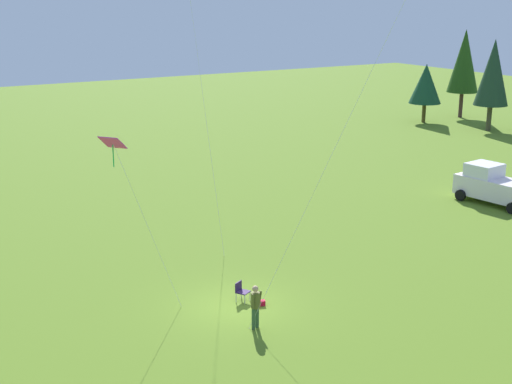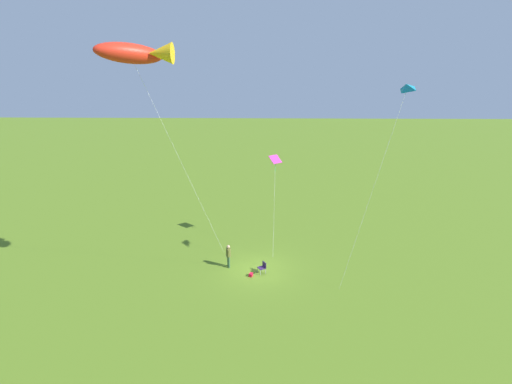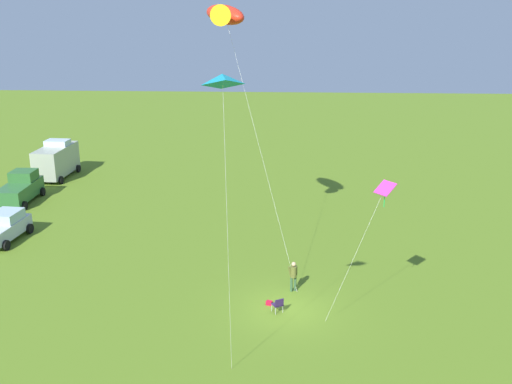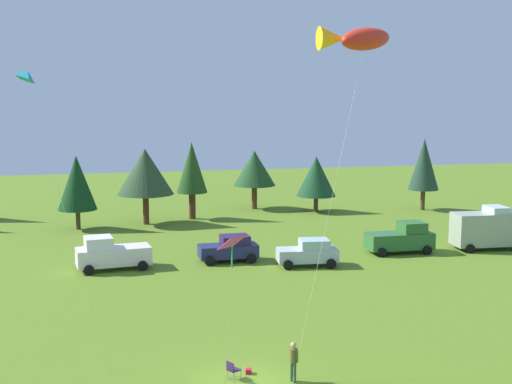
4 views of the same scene
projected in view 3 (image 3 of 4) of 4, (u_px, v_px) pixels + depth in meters
The scene contains 10 objects.
ground_plane at pixel (287, 310), 30.98m from camera, with size 160.00×160.00×0.00m, color #55751E.
person_kite_flyer at pixel (293, 274), 32.69m from camera, with size 0.43×0.55×1.74m.
folding_chair at pixel (278, 304), 30.54m from camera, with size 0.65×0.65×0.82m.
backpack_on_grass at pixel (269, 303), 31.45m from camera, with size 0.32×0.22×0.22m, color red.
car_silver_compact at pixel (4, 227), 39.84m from camera, with size 4.36×2.55×1.89m.
truck_green_flatbed at pixel (20, 188), 47.60m from camera, with size 5.01×2.42×2.34m.
van_motorhome_grey at pixel (56, 160), 54.15m from camera, with size 5.52×2.86×3.34m.
kite_large_fish at pixel (224, 15), 32.72m from camera, with size 6.47×5.83×15.25m.
kite_diamond_rainbow at pixel (384, 192), 27.53m from camera, with size 1.08×3.04×7.31m.
kite_delta_teal at pixel (222, 81), 19.41m from camera, with size 3.40×1.21×13.09m.
Camera 3 is at (-27.76, 0.17, 15.13)m, focal length 42.00 mm.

